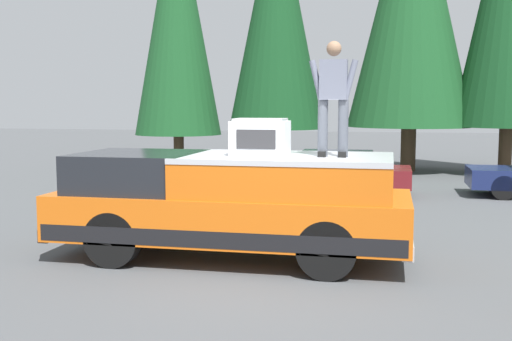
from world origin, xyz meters
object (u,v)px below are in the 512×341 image
Objects in this scene: pickup_truck at (231,204)px; parked_car_maroon at (334,172)px; person_on_truck_bed at (333,95)px; compressor_unit at (260,137)px.

parked_car_maroon is at bearing -7.19° from pickup_truck.
person_on_truck_bed is 0.41× the size of parked_car_maroon.
parked_car_maroon is at bearing 4.84° from person_on_truck_bed.
parked_car_maroon is (7.47, -0.94, -0.29)m from pickup_truck.
pickup_truck is 2.31m from person_on_truck_bed.
compressor_unit is (-0.09, -0.49, 1.05)m from pickup_truck.
compressor_unit is at bearing 176.55° from parked_car_maroon.
compressor_unit is 1.26m from person_on_truck_bed.
person_on_truck_bed reaches higher than compressor_unit.
pickup_truck is 3.28× the size of person_on_truck_bed.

